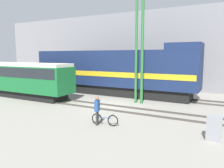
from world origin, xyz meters
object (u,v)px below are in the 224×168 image
utility_pole_center (142,45)px  bicycle (105,120)px  person (97,108)px  utility_pole_left (136,52)px  signal_box (214,128)px  freight_locomotive (112,71)px  streetcar (21,77)px

utility_pole_center → bicycle: bearing=-88.2°
utility_pole_center → person: bearing=-91.6°
utility_pole_left → signal_box: 9.83m
bicycle → freight_locomotive: bearing=116.0°
streetcar → signal_box: streetcar is taller
streetcar → utility_pole_center: size_ratio=1.19×
streetcar → person: streetcar is taller
bicycle → utility_pole_left: size_ratio=0.19×
streetcar → utility_pole_left: size_ratio=1.32×
streetcar → utility_pole_center: utility_pole_center is taller
person → utility_pole_left: (-0.35, 6.88, 3.41)m
utility_pole_left → signal_box: size_ratio=7.47×
freight_locomotive → utility_pole_center: size_ratio=1.81×
freight_locomotive → person: 10.70m
utility_pole_center → signal_box: 9.69m
freight_locomotive → utility_pole_left: bearing=-36.1°
person → signal_box: bearing=7.0°
utility_pole_left → utility_pole_center: utility_pole_center is taller
freight_locomotive → signal_box: size_ratio=15.02×
person → utility_pole_center: utility_pole_center is taller
freight_locomotive → bicycle: 10.80m
streetcar → person: size_ratio=6.75×
utility_pole_center → signal_box: bearing=-45.0°
freight_locomotive → signal_box: (10.54, -8.95, -1.85)m
streetcar → utility_pole_center: 12.49m
person → signal_box: (6.30, 0.77, -0.47)m
freight_locomotive → signal_box: 13.96m
streetcar → bicycle: size_ratio=6.97×
freight_locomotive → utility_pole_left: 5.23m
utility_pole_center → signal_box: size_ratio=8.31×
freight_locomotive → bicycle: size_ratio=10.59×
person → signal_box: 6.36m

